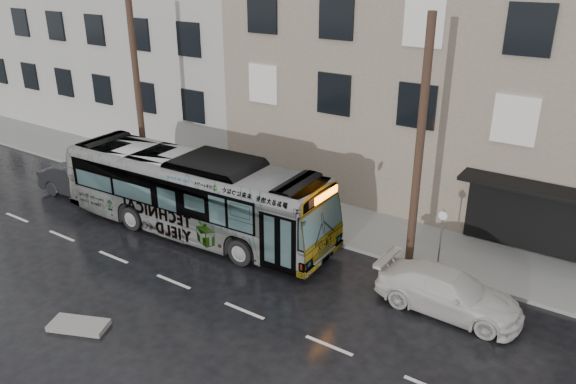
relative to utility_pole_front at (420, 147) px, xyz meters
The scene contains 10 objects.
ground 8.65m from the utility_pole_front, 153.08° to the right, with size 120.00×120.00×0.00m, color black.
sidewalk 8.11m from the utility_pole_front, 166.17° to the left, with size 90.00×3.60×0.15m, color gray.
building_taupe 9.56m from the utility_pole_front, 99.07° to the left, with size 20.00×12.00×11.00m, color gray.
utility_pole_front is the anchor object (origin of this frame).
utility_pole_rear 14.00m from the utility_pole_front, behind, with size 0.30×0.30×9.00m, color #432C21.
sign_post 3.48m from the utility_pole_front, ahead, with size 0.06×0.06×2.40m, color slate.
bus 9.33m from the utility_pole_front, 164.62° to the right, with size 2.88×12.33×3.43m, color #B2B2B2.
white_sedan 4.96m from the utility_pole_front, 43.30° to the right, with size 1.92×4.73×1.37m, color silver.
dark_sedan 16.22m from the utility_pole_front, behind, with size 1.66×4.76×1.57m, color black.
slush_pile 12.59m from the utility_pole_front, 126.82° to the right, with size 1.80×0.80×0.18m, color #A19F98.
Camera 1 is at (12.99, -14.51, 10.69)m, focal length 35.00 mm.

